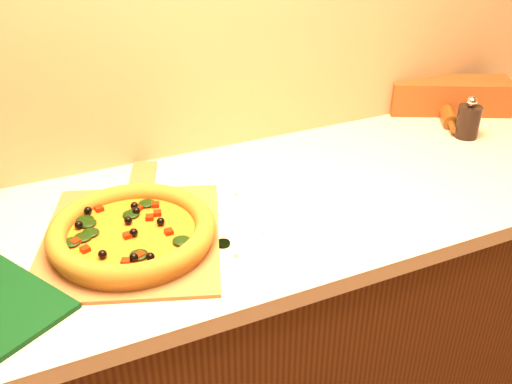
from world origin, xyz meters
name	(u,v)px	position (x,y,z in m)	size (l,w,h in m)	color
cabinet	(229,352)	(0.00, 1.43, 0.43)	(2.80, 0.65, 0.86)	#46200F
countertop	(224,217)	(0.00, 1.43, 0.88)	(2.84, 0.68, 0.04)	beige
pizza_peel	(132,233)	(-0.22, 1.41, 0.90)	(0.50, 0.61, 0.01)	brown
pizza	(132,232)	(-0.23, 1.38, 0.93)	(0.36, 0.36, 0.05)	#B0762C
bottle_cap	(223,243)	(-0.06, 1.29, 0.90)	(0.03, 0.03, 0.01)	black
pepper_grinder	(468,121)	(0.81, 1.51, 0.95)	(0.07, 0.07, 0.13)	black
rolling_pin	(445,109)	(0.87, 1.66, 0.92)	(0.20, 0.30, 0.05)	#58320F
bread_bag	(449,95)	(0.90, 1.70, 0.95)	(0.39, 0.13, 0.11)	brown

